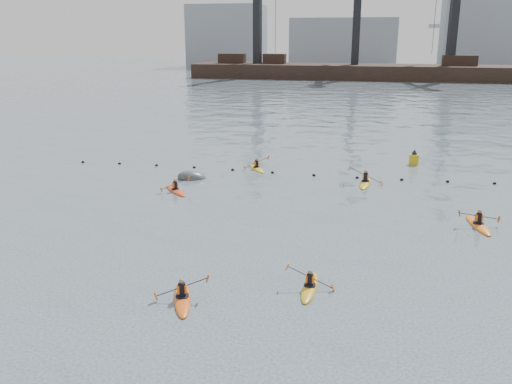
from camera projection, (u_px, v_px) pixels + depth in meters
ground at (205, 344)px, 17.43m from camera, size 400.00×400.00×0.00m
float_line at (293, 173)px, 38.65m from camera, size 33.24×0.73×0.24m
barge_pier at (353, 70)px, 120.09m from camera, size 72.00×19.30×29.50m
skyline at (369, 35)px, 155.30m from camera, size 141.00×28.00×22.00m
kayaker_0 at (182, 297)px, 20.32m from camera, size 2.00×3.06×1.09m
kayaker_1 at (310, 287)px, 21.22m from camera, size 1.96×2.84×1.09m
kayaker_2 at (175, 190)px, 34.33m from camera, size 2.38×2.58×1.02m
kayaker_3 at (365, 182)px, 36.10m from camera, size 2.32×3.38×1.30m
kayaker_4 at (478, 224)px, 28.12m from camera, size 2.16×3.28×1.03m
kayaker_5 at (257, 168)px, 40.00m from camera, size 2.00×2.79×1.07m
mooring_buoy at (192, 178)px, 37.44m from camera, size 2.54×1.94×1.45m
nav_buoy at (414, 159)px, 41.35m from camera, size 0.73×0.73×1.33m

